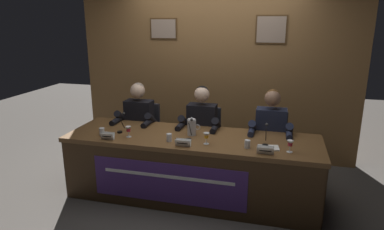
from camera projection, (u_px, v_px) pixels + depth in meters
ground_plane at (192, 195)px, 4.08m from camera, size 12.00×12.00×0.00m
wall_back_panelled at (215, 70)px, 5.00m from camera, size 4.06×0.14×2.60m
conference_table at (189, 159)px, 3.84m from camera, size 2.86×0.87×0.74m
chair_left at (144, 137)px, 4.75m from camera, size 0.44×0.45×0.90m
panelist_left at (137, 122)px, 4.49m from camera, size 0.51×0.48×1.22m
nameplate_left at (108, 136)px, 3.77m from camera, size 0.15×0.06×0.08m
juice_glass_left at (128, 130)px, 3.84m from camera, size 0.06×0.06×0.12m
water_cup_left at (102, 132)px, 3.91m from camera, size 0.06×0.06×0.08m
microphone_left at (121, 126)px, 4.02m from camera, size 0.06×0.17×0.22m
chair_center at (204, 143)px, 4.54m from camera, size 0.44×0.45×0.90m
panelist_center at (200, 127)px, 4.28m from camera, size 0.51×0.48×1.22m
nameplate_center at (183, 143)px, 3.56m from camera, size 0.16×0.06×0.08m
juice_glass_center at (206, 136)px, 3.62m from camera, size 0.06×0.06×0.12m
water_cup_center at (169, 138)px, 3.71m from camera, size 0.06×0.06×0.08m
microphone_center at (190, 133)px, 3.77m from camera, size 0.06×0.17×0.22m
chair_right at (270, 149)px, 4.33m from camera, size 0.44×0.45×0.90m
panelist_right at (270, 133)px, 4.07m from camera, size 0.51×0.48×1.22m
nameplate_right at (265, 150)px, 3.36m from camera, size 0.17×0.06×0.08m
juice_glass_right at (290, 144)px, 3.40m from camera, size 0.06×0.06×0.12m
water_cup_right at (247, 144)px, 3.52m from camera, size 0.06×0.06×0.08m
microphone_right at (266, 138)px, 3.60m from camera, size 0.06×0.17×0.22m
water_pitcher_central at (192, 127)px, 3.90m from camera, size 0.15×0.10×0.21m
document_stack_right at (268, 148)px, 3.52m from camera, size 0.23×0.18×0.01m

